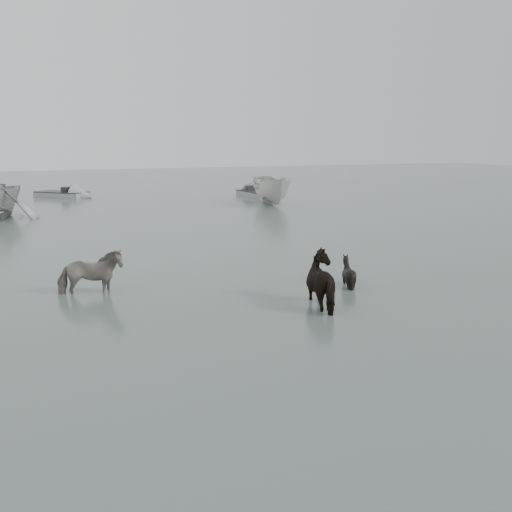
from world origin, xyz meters
The scene contains 7 objects.
ground centered at (0.00, 0.00, 0.00)m, with size 140.00×140.00×0.00m, color #4E5D55.
pony_pinto centered at (-3.30, 2.33, 0.71)m, with size 0.76×1.67×1.41m, color black.
pony_dark centered at (1.90, -0.94, 0.80)m, with size 1.58×1.35×1.59m, color black.
pony_black centered at (3.35, 0.49, 0.56)m, with size 0.90×1.01×1.11m, color black.
boat_small centered at (9.95, 19.98, 0.97)m, with size 1.89×5.02×1.94m, color beige.
skiff_port centered at (11.11, 24.93, 0.38)m, with size 5.35×1.60×0.75m, color #9C9E9C, non-canonical shape.
skiff_mid centered at (-1.81, 30.01, 0.38)m, with size 5.28×1.60×0.75m, color #9A9C99, non-canonical shape.
Camera 1 is at (-4.95, -12.57, 3.90)m, focal length 40.00 mm.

